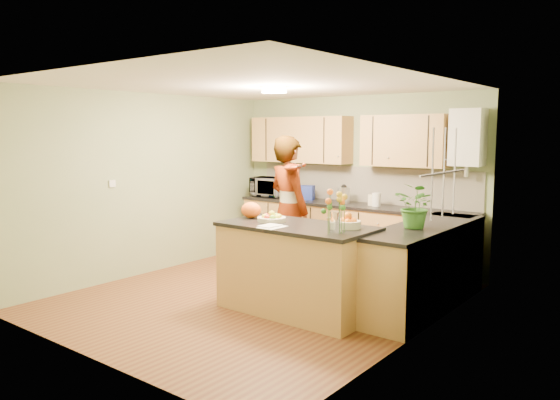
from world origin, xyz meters
The scene contains 28 objects.
floor centered at (0.00, 0.00, 0.00)m, with size 4.50×4.50×0.00m, color #5D2D1A.
ceiling centered at (0.00, 0.00, 2.50)m, with size 4.00×4.50×0.02m, color silver.
wall_back centered at (0.00, 2.25, 1.25)m, with size 4.00×0.02×2.50m, color gray.
wall_front centered at (0.00, -2.25, 1.25)m, with size 4.00×0.02×2.50m, color gray.
wall_left centered at (-2.00, 0.00, 1.25)m, with size 0.02×4.50×2.50m, color gray.
wall_right centered at (2.00, 0.00, 1.25)m, with size 0.02×4.50×2.50m, color gray.
back_counter centered at (0.10, 1.95, 0.47)m, with size 3.64×0.62×0.94m.
right_counter centered at (1.70, 0.85, 0.47)m, with size 0.62×2.24×0.94m.
splashback centered at (0.10, 2.23, 1.20)m, with size 3.60×0.02×0.52m, color white.
upper_cabinets centered at (-0.18, 2.08, 1.85)m, with size 3.20×0.34×0.70m.
boiler centered at (1.70, 2.09, 1.90)m, with size 0.40×0.30×0.86m.
window_right centered at (1.99, 0.60, 1.55)m, with size 0.01×1.30×1.05m.
light_switch centered at (-1.99, -0.60, 1.30)m, with size 0.02×0.09×0.09m, color white.
ceiling_lamp centered at (0.00, 0.30, 2.46)m, with size 0.30×0.30×0.07m.
peninsula_island centered at (0.65, -0.12, 0.49)m, with size 1.69×0.87×0.97m.
fruit_dish centered at (0.30, -0.12, 1.02)m, with size 0.32×0.32×0.11m.
orange_bowl centered at (1.20, 0.03, 1.04)m, with size 0.27×0.27×0.16m.
flower_vase centered at (1.25, -0.30, 1.28)m, with size 0.25×0.25×0.47m.
orange_bag centered at (-0.05, -0.07, 1.06)m, with size 0.25×0.21×0.19m, color orange.
papers centered at (0.55, -0.42, 0.98)m, with size 0.21×0.29×0.01m, color white.
violinist centered at (-0.13, 0.77, 0.96)m, with size 0.70×0.46×1.92m, color #E5AB8C.
violin centered at (0.07, 0.55, 1.54)m, with size 0.64×0.26×0.13m, color #4D1304, non-canonical shape.
microwave centered at (-1.41, 1.94, 1.09)m, with size 0.56×0.38×0.31m, color white.
blue_box centered at (-0.71, 1.95, 1.05)m, with size 0.27×0.20×0.22m, color navy.
kettle centered at (-0.02, 1.95, 1.07)m, with size 0.17×0.17×0.32m.
jar_cream centered at (0.42, 1.97, 1.02)m, with size 0.10×0.10×0.15m, color beige.
jar_white centered at (0.51, 1.95, 1.03)m, with size 0.12×0.12×0.19m, color white.
potted_plant centered at (1.70, 0.60, 1.18)m, with size 0.44×0.38×0.49m, color #326C24.
Camera 1 is at (4.09, -4.83, 1.96)m, focal length 35.00 mm.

